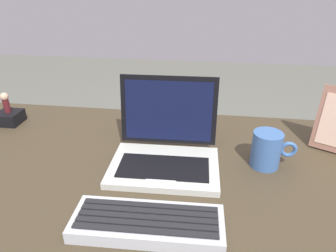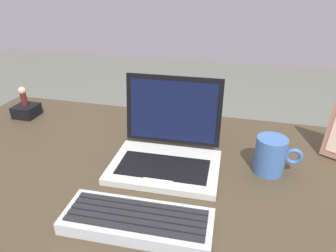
{
  "view_description": "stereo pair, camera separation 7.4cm",
  "coord_description": "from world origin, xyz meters",
  "px_view_note": "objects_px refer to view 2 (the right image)",
  "views": [
    {
      "loc": [
        0.05,
        -0.69,
        1.24
      ],
      "look_at": [
        -0.04,
        -0.02,
        0.89
      ],
      "focal_mm": 32.63,
      "sensor_mm": 36.0,
      "label": 1
    },
    {
      "loc": [
        0.12,
        -0.68,
        1.24
      ],
      "look_at": [
        -0.04,
        -0.02,
        0.89
      ],
      "focal_mm": 32.63,
      "sensor_mm": 36.0,
      "label": 2
    }
  ],
  "objects_px": {
    "coffee_mug": "(271,155)",
    "external_keyboard": "(137,221)",
    "figurine_stand": "(27,111)",
    "figurine": "(23,95)",
    "laptop_front": "(167,149)"
  },
  "relations": [
    {
      "from": "figurine",
      "to": "coffee_mug",
      "type": "distance_m",
      "value": 0.88
    },
    {
      "from": "coffee_mug",
      "to": "figurine_stand",
      "type": "bearing_deg",
      "value": 169.96
    },
    {
      "from": "laptop_front",
      "to": "figurine_stand",
      "type": "height_order",
      "value": "laptop_front"
    },
    {
      "from": "external_keyboard",
      "to": "figurine_stand",
      "type": "bearing_deg",
      "value": 143.63
    },
    {
      "from": "laptop_front",
      "to": "figurine_stand",
      "type": "bearing_deg",
      "value": 162.93
    },
    {
      "from": "coffee_mug",
      "to": "figurine",
      "type": "bearing_deg",
      "value": 169.96
    },
    {
      "from": "laptop_front",
      "to": "coffee_mug",
      "type": "relative_size",
      "value": 2.47
    },
    {
      "from": "figurine_stand",
      "to": "figurine",
      "type": "xyz_separation_m",
      "value": [
        0.0,
        0.0,
        0.06
      ]
    },
    {
      "from": "external_keyboard",
      "to": "figurine",
      "type": "height_order",
      "value": "figurine"
    },
    {
      "from": "external_keyboard",
      "to": "coffee_mug",
      "type": "height_order",
      "value": "coffee_mug"
    },
    {
      "from": "external_keyboard",
      "to": "figurine",
      "type": "bearing_deg",
      "value": 143.63
    },
    {
      "from": "laptop_front",
      "to": "figurine_stand",
      "type": "distance_m",
      "value": 0.61
    },
    {
      "from": "external_keyboard",
      "to": "figurine_stand",
      "type": "relative_size",
      "value": 4.05
    },
    {
      "from": "coffee_mug",
      "to": "external_keyboard",
      "type": "bearing_deg",
      "value": -135.1
    },
    {
      "from": "laptop_front",
      "to": "external_keyboard",
      "type": "xyz_separation_m",
      "value": [
        -0.0,
        -0.25,
        -0.03
      ]
    }
  ]
}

